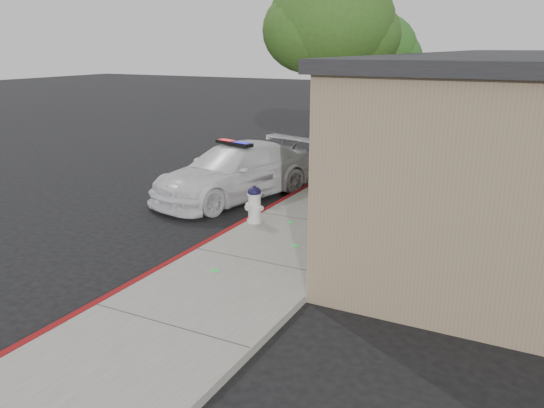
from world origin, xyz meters
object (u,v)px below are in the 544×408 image
(fire_hydrant, at_px, (254,204))
(street_tree_far, at_px, (368,66))
(police_car, at_px, (235,172))
(street_tree_near, at_px, (331,28))
(street_tree_mid, at_px, (374,53))

(fire_hydrant, relative_size, street_tree_far, 0.20)
(police_car, height_order, fire_hydrant, police_car)
(fire_hydrant, relative_size, street_tree_near, 0.15)
(street_tree_near, xyz_separation_m, street_tree_far, (-0.30, 4.36, -1.17))
(street_tree_mid, xyz_separation_m, street_tree_far, (-0.51, 0.98, -0.47))
(street_tree_mid, bearing_deg, police_car, -122.51)
(fire_hydrant, distance_m, street_tree_far, 8.19)
(police_car, distance_m, street_tree_mid, 6.21)
(police_car, xyz_separation_m, fire_hydrant, (1.90, -2.21, -0.19))
(street_tree_near, bearing_deg, street_tree_far, 93.89)
(fire_hydrant, xyz_separation_m, street_tree_mid, (0.89, 6.59, 3.59))
(street_tree_near, bearing_deg, street_tree_mid, 86.36)
(fire_hydrant, bearing_deg, street_tree_far, 104.30)
(fire_hydrant, distance_m, street_tree_near, 5.39)
(police_car, relative_size, street_tree_mid, 1.10)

